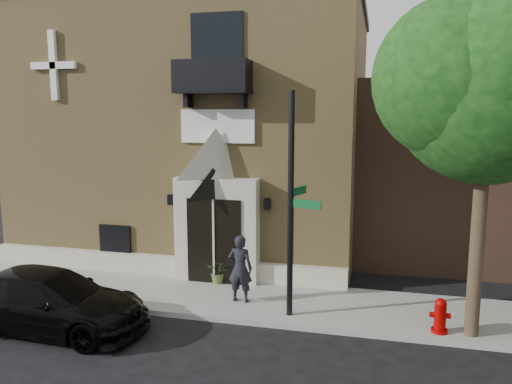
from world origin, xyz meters
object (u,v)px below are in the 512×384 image
at_px(street_sign, 292,206).
at_px(black_sedan, 49,301).
at_px(fire_hydrant, 440,316).
at_px(pedestrian_near, 240,268).

bearing_deg(street_sign, black_sedan, -142.76).
bearing_deg(fire_hydrant, black_sedan, -169.26).
bearing_deg(fire_hydrant, pedestrian_near, 171.31).
height_order(black_sedan, fire_hydrant, black_sedan).
xyz_separation_m(street_sign, fire_hydrant, (3.61, -0.20, -2.45)).
bearing_deg(street_sign, pedestrian_near, 177.03).
height_order(black_sedan, street_sign, street_sign).
xyz_separation_m(street_sign, pedestrian_near, (-1.51, 0.58, -1.93)).
relative_size(street_sign, pedestrian_near, 3.04).
xyz_separation_m(black_sedan, fire_hydrant, (9.29, 1.76, -0.17)).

